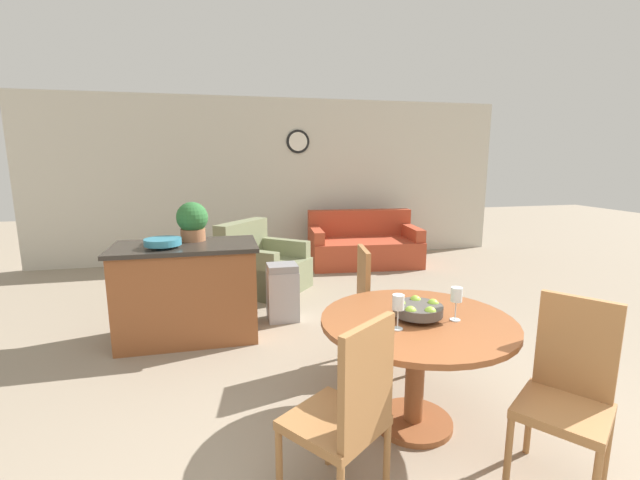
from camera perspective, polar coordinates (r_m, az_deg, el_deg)
wall_back at (r=7.38m, az=-5.58°, el=7.98°), size 8.00×0.09×2.70m
dining_table at (r=2.84m, az=12.72°, el=-13.30°), size 1.21×1.21×0.73m
dining_chair_near_left at (r=2.19m, az=3.67°, el=-21.69°), size 0.59×0.59×1.01m
dining_chair_near_right at (r=2.70m, az=30.20°, el=-16.55°), size 0.59×0.59×1.01m
dining_chair_far_side at (r=3.58m, az=7.47°, el=-8.36°), size 0.48×0.48×1.01m
fruit_bowl at (r=2.76m, az=12.91°, el=-8.99°), size 0.31×0.31×0.11m
wine_glass_left at (r=2.54m, az=10.39°, el=-8.37°), size 0.07×0.07×0.21m
wine_glass_right at (r=2.77m, az=17.74°, el=-7.13°), size 0.07×0.07×0.21m
kitchen_island at (r=4.31m, az=-17.23°, el=-6.55°), size 1.32×0.72×0.92m
teal_bowl at (r=4.10m, az=-20.22°, el=-0.25°), size 0.32×0.32×0.08m
potted_plant at (r=4.34m, az=-16.66°, el=2.49°), size 0.30×0.30×0.38m
trash_bin at (r=4.62m, az=-5.01°, el=-6.97°), size 0.32×0.28×0.61m
couch at (r=7.07m, az=5.79°, el=-0.82°), size 1.83×1.14×0.86m
armchair at (r=5.69m, az=-7.77°, el=-3.66°), size 1.30×1.30×0.89m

